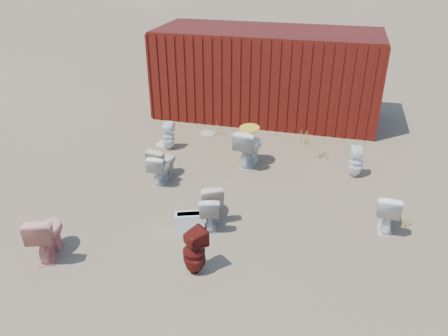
% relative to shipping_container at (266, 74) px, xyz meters
% --- Properties ---
extents(ground, '(100.00, 100.00, 0.00)m').
position_rel_shipping_container_xyz_m(ground, '(0.00, -5.20, -1.20)').
color(ground, brown).
rests_on(ground, ground).
extents(shipping_container, '(6.00, 2.40, 2.40)m').
position_rel_shipping_container_xyz_m(shipping_container, '(0.00, 0.00, 0.00)').
color(shipping_container, '#55130E').
rests_on(shipping_container, ground).
extents(toilet_front_a, '(0.37, 0.64, 0.65)m').
position_rel_shipping_container_xyz_m(toilet_front_a, '(-1.39, -4.52, -0.88)').
color(toilet_front_a, white).
rests_on(toilet_front_a, ground).
extents(toilet_front_pink, '(0.66, 0.87, 0.79)m').
position_rel_shipping_container_xyz_m(toilet_front_pink, '(-2.20, -7.20, -0.81)').
color(toilet_front_pink, tan).
rests_on(toilet_front_pink, ground).
extents(toilet_front_c, '(0.52, 0.70, 0.64)m').
position_rel_shipping_container_xyz_m(toilet_front_c, '(0.05, -5.78, -0.88)').
color(toilet_front_c, silver).
rests_on(toilet_front_c, ground).
extents(toilet_front_maroon, '(0.48, 0.48, 0.75)m').
position_rel_shipping_container_xyz_m(toilet_front_maroon, '(0.18, -7.00, -0.82)').
color(toilet_front_maroon, '#5F1510').
rests_on(toilet_front_maroon, ground).
extents(toilet_front_e, '(0.43, 0.72, 0.71)m').
position_rel_shipping_container_xyz_m(toilet_front_e, '(3.03, -5.04, -0.84)').
color(toilet_front_e, white).
rests_on(toilet_front_e, ground).
extents(toilet_back_a, '(0.34, 0.35, 0.67)m').
position_rel_shipping_container_xyz_m(toilet_back_a, '(-1.83, -2.95, -0.86)').
color(toilet_back_a, white).
rests_on(toilet_back_a, ground).
extents(toilet_back_beige_left, '(0.67, 0.80, 0.71)m').
position_rel_shipping_container_xyz_m(toilet_back_beige_left, '(-0.03, -5.48, -0.84)').
color(toilet_back_beige_left, beige).
rests_on(toilet_back_beige_left, ground).
extents(toilet_back_beige_right, '(0.53, 0.77, 0.72)m').
position_rel_shipping_container_xyz_m(toilet_back_beige_right, '(-1.41, -4.30, -0.84)').
color(toilet_back_beige_right, '#C8BA92').
rests_on(toilet_back_beige_right, ground).
extents(toilet_back_yellowlid, '(0.62, 0.92, 0.86)m').
position_rel_shipping_container_xyz_m(toilet_back_yellowlid, '(0.21, -3.24, -0.77)').
color(toilet_back_yellowlid, white).
rests_on(toilet_back_yellowlid, ground).
extents(toilet_back_e, '(0.33, 0.33, 0.67)m').
position_rel_shipping_container_xyz_m(toilet_back_e, '(2.52, -3.22, -0.87)').
color(toilet_back_e, white).
rests_on(toilet_back_e, ground).
extents(yellow_lid, '(0.44, 0.55, 0.02)m').
position_rel_shipping_container_xyz_m(yellow_lid, '(0.21, -3.24, -0.33)').
color(yellow_lid, gold).
rests_on(yellow_lid, toilet_back_yellowlid).
extents(loose_tank, '(0.54, 0.36, 0.35)m').
position_rel_shipping_container_xyz_m(loose_tank, '(-0.23, -6.01, -1.02)').
color(loose_tank, silver).
rests_on(loose_tank, ground).
extents(loose_lid_near, '(0.52, 0.59, 0.02)m').
position_rel_shipping_container_xyz_m(loose_lid_near, '(-2.04, -2.69, -1.19)').
color(loose_lid_near, beige).
rests_on(loose_lid_near, ground).
extents(loose_lid_far, '(0.58, 0.59, 0.02)m').
position_rel_shipping_container_xyz_m(loose_lid_far, '(-1.19, -1.80, -1.19)').
color(loose_lid_far, tan).
rests_on(loose_lid_far, ground).
extents(weed_clump_a, '(0.36, 0.36, 0.26)m').
position_rel_shipping_container_xyz_m(weed_clump_a, '(-1.99, -2.51, -1.07)').
color(weed_clump_a, '#A49341').
rests_on(weed_clump_a, ground).
extents(weed_clump_b, '(0.32, 0.32, 0.26)m').
position_rel_shipping_container_xyz_m(weed_clump_b, '(0.17, -2.67, -1.07)').
color(weed_clump_b, '#A49341').
rests_on(weed_clump_b, ground).
extents(weed_clump_c, '(0.36, 0.36, 0.35)m').
position_rel_shipping_container_xyz_m(weed_clump_c, '(1.80, -2.43, -1.02)').
color(weed_clump_c, '#A49341').
rests_on(weed_clump_c, ground).
extents(weed_clump_d, '(0.30, 0.30, 0.26)m').
position_rel_shipping_container_xyz_m(weed_clump_d, '(-0.87, -1.71, -1.07)').
color(weed_clump_d, '#A49341').
rests_on(weed_clump_d, ground).
extents(weed_clump_e, '(0.34, 0.34, 0.34)m').
position_rel_shipping_container_xyz_m(weed_clump_e, '(1.30, -1.70, -1.03)').
color(weed_clump_e, '#A49341').
rests_on(weed_clump_e, ground).
extents(weed_clump_f, '(0.28, 0.28, 0.27)m').
position_rel_shipping_container_xyz_m(weed_clump_f, '(3.39, -4.91, -1.06)').
color(weed_clump_f, '#A49341').
rests_on(weed_clump_f, ground).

